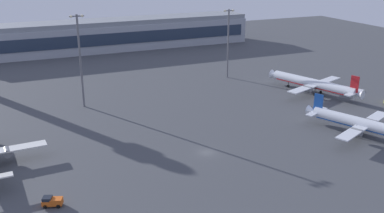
{
  "coord_description": "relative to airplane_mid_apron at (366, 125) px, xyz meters",
  "views": [
    {
      "loc": [
        -46.84,
        -97.02,
        50.65
      ],
      "look_at": [
        6.88,
        25.5,
        4.0
      ],
      "focal_mm": 41.22,
      "sensor_mm": 36.0,
      "label": 1
    }
  ],
  "objects": [
    {
      "name": "ground_plane",
      "position": [
        -46.73,
        8.76,
        -3.67
      ],
      "size": [
        416.0,
        416.0,
        0.0
      ],
      "primitive_type": "plane",
      "color": "#424449"
    },
    {
      "name": "airplane_far_stand",
      "position": [
        13.17,
        39.86,
        0.15
      ],
      "size": [
        30.11,
        38.25,
        10.13
      ],
      "rotation": [
        0.0,
        0.0,
        0.34
      ],
      "color": "silver",
      "rests_on": "ground"
    },
    {
      "name": "maintenance_van",
      "position": [
        -88.1,
        -2.14,
        -2.5
      ],
      "size": [
        4.57,
        3.33,
        2.25
      ],
      "rotation": [
        0.0,
        0.0,
        1.2
      ],
      "color": "#D85919",
      "rests_on": "ground"
    },
    {
      "name": "airplane_mid_apron",
      "position": [
        0.0,
        0.0,
        0.0
      ],
      "size": [
        28.44,
        36.03,
        9.72
      ],
      "rotation": [
        0.0,
        0.0,
        3.54
      ],
      "color": "silver",
      "rests_on": "ground"
    },
    {
      "name": "terminal_building",
      "position": [
        -35.48,
        151.89,
        4.42
      ],
      "size": [
        154.68,
        22.4,
        16.4
      ],
      "color": "#9EA3AD",
      "rests_on": "ground"
    },
    {
      "name": "apron_light_east",
      "position": [
        -69.74,
        59.92,
        14.16
      ],
      "size": [
        4.8,
        0.9,
        31.84
      ],
      "color": "slate",
      "rests_on": "ground"
    },
    {
      "name": "apron_light_central",
      "position": [
        -5.96,
        73.74,
        12.69
      ],
      "size": [
        4.8,
        0.9,
        28.97
      ],
      "color": "slate",
      "rests_on": "ground"
    }
  ]
}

